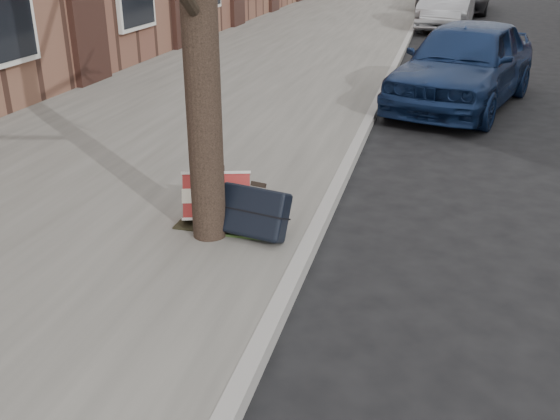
% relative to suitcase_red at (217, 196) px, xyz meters
% --- Properties ---
extents(ground, '(120.00, 120.00, 0.00)m').
position_rel_suitcase_red_xyz_m(ground, '(2.12, -1.06, -0.34)').
color(ground, black).
rests_on(ground, ground).
extents(near_sidewalk, '(5.00, 70.00, 0.12)m').
position_rel_suitcase_red_xyz_m(near_sidewalk, '(-1.58, 13.94, -0.28)').
color(near_sidewalk, gray).
rests_on(near_sidewalk, ground).
extents(dirt_patch, '(0.85, 0.85, 0.02)m').
position_rel_suitcase_red_xyz_m(dirt_patch, '(0.12, 0.14, -0.21)').
color(dirt_patch, black).
rests_on(dirt_patch, near_sidewalk).
extents(suitcase_red, '(0.64, 0.47, 0.44)m').
position_rel_suitcase_red_xyz_m(suitcase_red, '(0.00, 0.00, 0.00)').
color(suitcase_red, maroon).
rests_on(suitcase_red, near_sidewalk).
extents(suitcase_navy, '(0.64, 0.45, 0.45)m').
position_rel_suitcase_red_xyz_m(suitcase_navy, '(0.41, -0.24, 0.00)').
color(suitcase_navy, black).
rests_on(suitcase_navy, near_sidewalk).
extents(car_near_front, '(2.55, 4.12, 1.31)m').
position_rel_suitcase_red_xyz_m(car_near_front, '(2.10, 5.29, 0.31)').
color(car_near_front, '#12244C').
rests_on(car_near_front, ground).
extents(car_near_mid, '(1.64, 3.96, 1.27)m').
position_rel_suitcase_red_xyz_m(car_near_mid, '(1.74, 14.62, 0.29)').
color(car_near_mid, '#A0A2A7').
rests_on(car_near_mid, ground).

